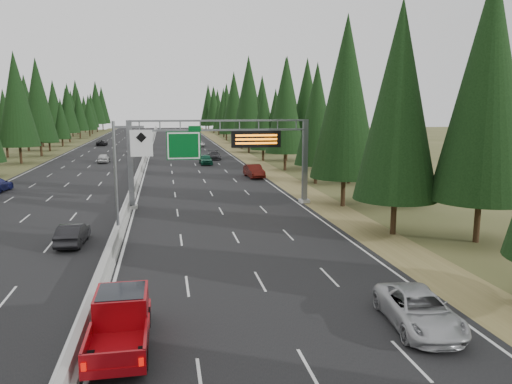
{
  "coord_description": "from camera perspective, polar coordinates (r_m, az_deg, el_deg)",
  "views": [
    {
      "loc": [
        3.32,
        -9.77,
        9.02
      ],
      "look_at": [
        8.8,
        20.0,
        3.84
      ],
      "focal_mm": 35.0,
      "sensor_mm": 36.0,
      "label": 1
    }
  ],
  "objects": [
    {
      "name": "tree_row_right",
      "position": [
        85.12,
        2.3,
        9.82
      ],
      "size": [
        11.98,
        244.65,
        18.86
      ],
      "color": "black",
      "rests_on": "ground"
    },
    {
      "name": "sign_gantry",
      "position": [
        45.16,
        -3.28,
        4.94
      ],
      "size": [
        16.75,
        0.98,
        7.8
      ],
      "color": "slate",
      "rests_on": "road"
    },
    {
      "name": "car_onc_near",
      "position": [
        34.96,
        -20.21,
        -4.51
      ],
      "size": [
        1.7,
        4.37,
        1.42
      ],
      "primitive_type": "imported",
      "rotation": [
        0.0,
        0.0,
        3.09
      ],
      "color": "black",
      "rests_on": "road"
    },
    {
      "name": "car_onc_white",
      "position": [
        84.57,
        -17.03,
        3.73
      ],
      "size": [
        1.84,
        4.39,
        1.49
      ],
      "primitive_type": "imported",
      "rotation": [
        0.0,
        0.0,
        3.16
      ],
      "color": "beige",
      "rests_on": "road"
    },
    {
      "name": "red_pickup",
      "position": [
        20.28,
        -15.16,
        -13.54
      ],
      "size": [
        2.08,
        5.82,
        1.9
      ],
      "color": "black",
      "rests_on": "road"
    },
    {
      "name": "car_ahead_far",
      "position": [
        152.27,
        -9.43,
        6.49
      ],
      "size": [
        1.7,
        4.11,
        1.4
      ],
      "primitive_type": "imported",
      "rotation": [
        0.0,
        0.0,
        -0.01
      ],
      "color": "black",
      "rests_on": "road"
    },
    {
      "name": "tree_row_left",
      "position": [
        93.35,
        -26.4,
        8.59
      ],
      "size": [
        12.11,
        243.72,
        18.25
      ],
      "color": "black",
      "rests_on": "ground"
    },
    {
      "name": "silver_minivan",
      "position": [
        22.0,
        18.11,
        -12.68
      ],
      "size": [
        2.97,
        5.51,
        1.47
      ],
      "primitive_type": "imported",
      "rotation": [
        0.0,
        0.0,
        -0.1
      ],
      "color": "#AFB0B4",
      "rests_on": "road"
    },
    {
      "name": "hov_sign_pole",
      "position": [
        35.11,
        -14.82,
        2.37
      ],
      "size": [
        2.8,
        0.5,
        8.0
      ],
      "color": "slate",
      "rests_on": "road"
    },
    {
      "name": "car_onc_far",
      "position": [
        122.5,
        -17.2,
        5.41
      ],
      "size": [
        2.25,
        4.78,
        1.32
      ],
      "primitive_type": "imported",
      "rotation": [
        0.0,
        0.0,
        3.13
      ],
      "color": "black",
      "rests_on": "road"
    },
    {
      "name": "road",
      "position": [
        90.28,
        -12.5,
        3.78
      ],
      "size": [
        32.0,
        260.0,
        0.08
      ],
      "primitive_type": "cube",
      "color": "black",
      "rests_on": "ground"
    },
    {
      "name": "median_barrier",
      "position": [
        90.24,
        -12.51,
        4.02
      ],
      "size": [
        0.7,
        260.0,
        0.85
      ],
      "color": "#9C9C96",
      "rests_on": "road"
    },
    {
      "name": "car_ahead_dkred",
      "position": [
        63.74,
        -0.23,
        2.41
      ],
      "size": [
        2.16,
        5.15,
        1.65
      ],
      "primitive_type": "imported",
      "rotation": [
        0.0,
        0.0,
        0.08
      ],
      "color": "#4C100A",
      "rests_on": "road"
    },
    {
      "name": "car_ahead_green",
      "position": [
        78.85,
        -5.76,
        3.74
      ],
      "size": [
        1.96,
        4.68,
        1.58
      ],
      "primitive_type": "imported",
      "rotation": [
        0.0,
        0.0,
        0.02
      ],
      "color": "#13553A",
      "rests_on": "road"
    },
    {
      "name": "car_ahead_white",
      "position": [
        114.45,
        -6.59,
        5.52
      ],
      "size": [
        2.71,
        5.14,
        1.38
      ],
      "primitive_type": "imported",
      "rotation": [
        0.0,
        0.0,
        0.09
      ],
      "color": "white",
      "rests_on": "road"
    },
    {
      "name": "shoulder_right",
      "position": [
        91.37,
        -1.25,
        4.07
      ],
      "size": [
        3.6,
        260.0,
        0.06
      ],
      "primitive_type": "cube",
      "color": "olive",
      "rests_on": "ground"
    },
    {
      "name": "car_ahead_dkgrey",
      "position": [
        86.15,
        -4.79,
        4.2
      ],
      "size": [
        2.01,
        4.9,
        1.42
      ],
      "primitive_type": "imported",
      "rotation": [
        0.0,
        0.0,
        0.0
      ],
      "color": "black",
      "rests_on": "road"
    },
    {
      "name": "shoulder_left",
      "position": [
        92.66,
        -23.58,
        3.34
      ],
      "size": [
        3.6,
        260.0,
        0.06
      ],
      "primitive_type": "cube",
      "color": "#444922",
      "rests_on": "ground"
    }
  ]
}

